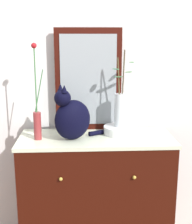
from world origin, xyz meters
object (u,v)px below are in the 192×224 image
mirror_leaning (88,80)px  vase_slim_green (37,117)px  sideboard (96,198)px  cat_sitting (72,117)px  vase_glass_clear (120,108)px  bowl_porcelain (120,130)px

mirror_leaning → vase_slim_green: bearing=-147.1°
sideboard → cat_sitting: bearing=-164.8°
mirror_leaning → vase_slim_green: (-0.35, -0.23, -0.22)m
vase_glass_clear → bowl_porcelain: bearing=146.5°
mirror_leaning → vase_slim_green: mirror_leaning is taller
sideboard → bowl_porcelain: bearing=19.7°
mirror_leaning → cat_sitting: size_ratio=1.83×
vase_slim_green → mirror_leaning: bearing=32.9°
bowl_porcelain → vase_glass_clear: vase_glass_clear is taller
vase_glass_clear → mirror_leaning: bearing=148.5°
cat_sitting → sideboard: bearing=15.2°
mirror_leaning → vase_glass_clear: size_ratio=1.38×
sideboard → bowl_porcelain: bowl_porcelain is taller
mirror_leaning → bowl_porcelain: 0.43m
sideboard → cat_sitting: cat_sitting is taller
vase_slim_green → vase_glass_clear: size_ratio=1.19×
sideboard → cat_sitting: 0.65m
cat_sitting → vase_slim_green: vase_slim_green is taller
sideboard → mirror_leaning: mirror_leaning is taller
vase_slim_green → cat_sitting: bearing=-3.9°
sideboard → vase_slim_green: vase_slim_green is taller
cat_sitting → vase_glass_clear: vase_glass_clear is taller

